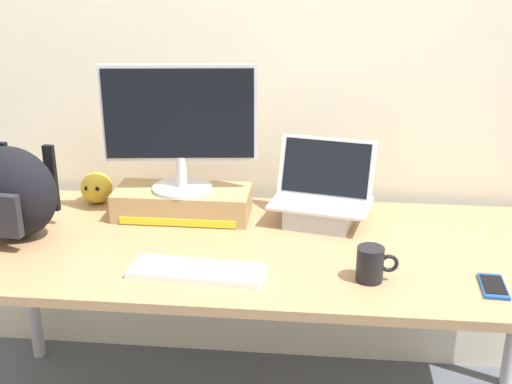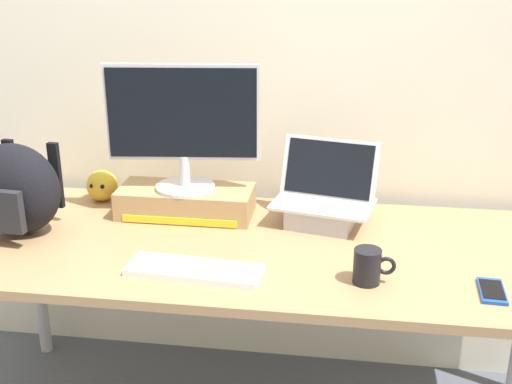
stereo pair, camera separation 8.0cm
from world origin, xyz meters
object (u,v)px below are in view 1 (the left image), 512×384
cell_phone (493,286)px  open_laptop (321,205)px  desktop_monitor (180,125)px  external_keyboard (197,271)px  toner_box_yellow (183,203)px  coffee_mug (371,264)px  plush_toy (97,188)px  messenger_backpack (11,193)px

cell_phone → open_laptop: bearing=142.1°
desktop_monitor → external_keyboard: 0.56m
toner_box_yellow → coffee_mug: (0.64, -0.42, 0.00)m
open_laptop → desktop_monitor: bearing=-168.5°
plush_toy → desktop_monitor: bearing=-15.3°
toner_box_yellow → plush_toy: (-0.35, 0.09, 0.01)m
coffee_mug → plush_toy: 1.11m
desktop_monitor → toner_box_yellow: bearing=92.6°
messenger_backpack → cell_phone: messenger_backpack is taller
toner_box_yellow → cell_phone: toner_box_yellow is taller
toner_box_yellow → external_keyboard: bearing=-73.1°
desktop_monitor → external_keyboard: desktop_monitor is taller
plush_toy → messenger_backpack: bearing=-117.6°
coffee_mug → plush_toy: plush_toy is taller
coffee_mug → external_keyboard: bearing=-178.4°
plush_toy → coffee_mug: bearing=-27.6°
external_keyboard → cell_phone: 0.85m
desktop_monitor → open_laptop: desktop_monitor is taller
toner_box_yellow → open_laptop: 0.49m
coffee_mug → open_laptop: bearing=109.5°
toner_box_yellow → desktop_monitor: desktop_monitor is taller
open_laptop → messenger_backpack: size_ratio=1.14×
coffee_mug → cell_phone: 0.35m
coffee_mug → messenger_backpack: bearing=170.7°
open_laptop → cell_phone: bearing=-28.8°
desktop_monitor → external_keyboard: size_ratio=1.29×
toner_box_yellow → messenger_backpack: (-0.52, -0.23, 0.10)m
desktop_monitor → coffee_mug: desktop_monitor is taller
plush_toy → toner_box_yellow: bearing=-15.2°
desktop_monitor → messenger_backpack: desktop_monitor is taller
desktop_monitor → messenger_backpack: size_ratio=1.61×
desktop_monitor → open_laptop: bearing=-7.2°
external_keyboard → messenger_backpack: 0.70m
desktop_monitor → open_laptop: 0.56m
open_laptop → external_keyboard: open_laptop is taller
desktop_monitor → plush_toy: size_ratio=4.50×
open_laptop → coffee_mug: open_laptop is taller
coffee_mug → cell_phone: size_ratio=0.84×
coffee_mug → toner_box_yellow: bearing=146.6°
external_keyboard → messenger_backpack: messenger_backpack is taller
messenger_backpack → desktop_monitor: bearing=29.2°
messenger_backpack → coffee_mug: (1.16, -0.19, -0.10)m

